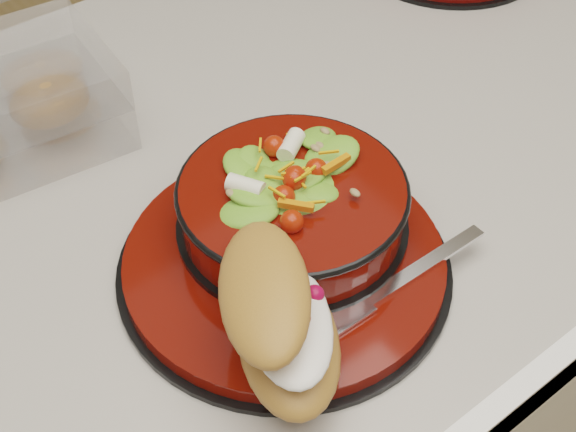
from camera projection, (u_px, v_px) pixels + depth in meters
island_counter at (267, 383)px, 1.15m from camera, size 1.24×0.74×0.90m
dinner_plate at (286, 262)px, 0.70m from camera, size 0.30×0.30×0.02m
salad_bowl at (292, 200)px, 0.70m from camera, size 0.21×0.21×0.09m
croissant at (283, 318)px, 0.60m from camera, size 0.14×0.17×0.09m
fork at (402, 279)px, 0.68m from camera, size 0.18×0.02×0.00m
pastry_box at (0, 108)px, 0.80m from camera, size 0.24×0.19×0.09m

